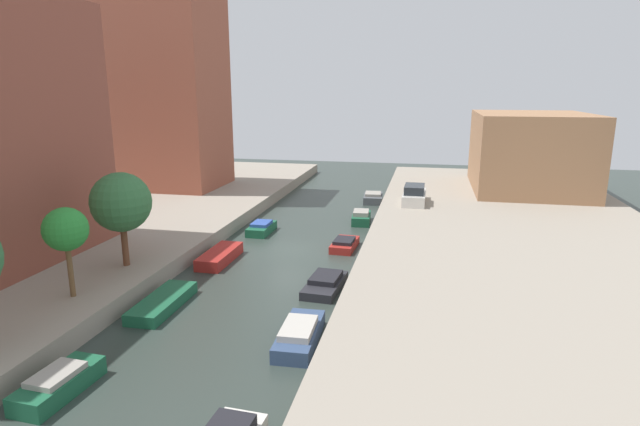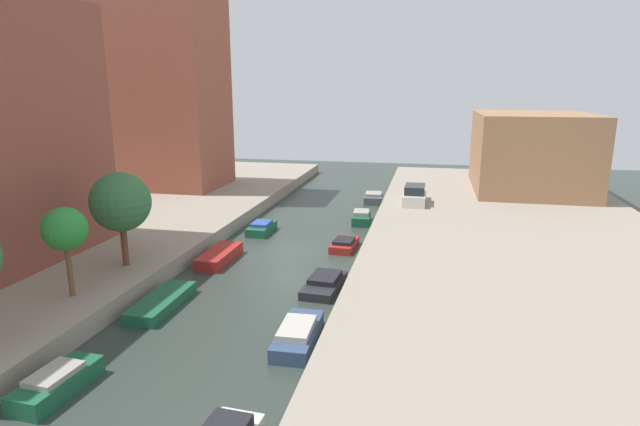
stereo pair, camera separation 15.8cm
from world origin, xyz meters
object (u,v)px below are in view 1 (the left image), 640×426
(moored_boat_left_1, at_px, (163,302))
(moored_boat_right_3, at_px, (345,244))
(low_block_right, at_px, (530,152))
(parked_car, at_px, (414,195))
(apartment_tower_far, at_px, (165,83))
(moored_boat_left_2, at_px, (220,256))
(moored_boat_right_4, at_px, (361,217))
(moored_boat_left_0, at_px, (59,384))
(street_tree_1, at_px, (66,230))
(street_tree_2, at_px, (121,202))
(moored_boat_right_5, at_px, (373,198))
(moored_boat_right_1, at_px, (299,334))
(moored_boat_left_3, at_px, (261,228))
(moored_boat_right_2, at_px, (325,283))

(moored_boat_left_1, bearing_deg, moored_boat_right_3, 57.65)
(low_block_right, bearing_deg, parked_car, -141.07)
(apartment_tower_far, relative_size, low_block_right, 1.48)
(moored_boat_left_2, relative_size, moored_boat_right_4, 1.33)
(moored_boat_left_0, bearing_deg, moored_boat_right_3, 69.29)
(apartment_tower_far, height_order, street_tree_1, apartment_tower_far)
(street_tree_2, bearing_deg, moored_boat_right_3, 38.52)
(apartment_tower_far, distance_m, moored_boat_right_5, 22.43)
(parked_car, relative_size, moored_boat_right_4, 1.48)
(moored_boat_left_2, bearing_deg, parked_car, 52.80)
(moored_boat_right_1, bearing_deg, moored_boat_left_1, 164.39)
(moored_boat_right_5, bearing_deg, moored_boat_right_3, -91.09)
(moored_boat_left_2, bearing_deg, apartment_tower_far, 124.82)
(moored_boat_left_0, xyz_separation_m, moored_boat_right_5, (7.34, 33.54, -0.00))
(low_block_right, xyz_separation_m, moored_boat_left_3, (-21.08, -16.46, -4.22))
(low_block_right, height_order, moored_boat_right_1, low_block_right)
(apartment_tower_far, xyz_separation_m, moored_boat_left_2, (12.43, -17.87, -10.48))
(moored_boat_left_2, bearing_deg, moored_boat_left_1, -90.12)
(apartment_tower_far, xyz_separation_m, street_tree_2, (8.85, -22.21, -6.31))
(moored_boat_right_2, bearing_deg, moored_boat_right_3, 91.04)
(moored_boat_left_1, height_order, moored_boat_left_3, moored_boat_left_3)
(moored_boat_left_1, height_order, moored_boat_left_2, moored_boat_left_2)
(street_tree_2, xyz_separation_m, moored_boat_right_2, (10.82, 1.29, -4.20))
(parked_car, height_order, moored_boat_left_1, parked_car)
(moored_boat_left_0, relative_size, moored_boat_right_3, 1.06)
(street_tree_1, distance_m, moored_boat_left_1, 5.56)
(moored_boat_left_0, distance_m, moored_boat_left_2, 14.50)
(moored_boat_left_3, distance_m, moored_boat_right_2, 11.88)
(moored_boat_right_2, xyz_separation_m, moored_boat_right_4, (0.07, 14.20, 0.13))
(street_tree_2, bearing_deg, apartment_tower_far, 111.73)
(street_tree_1, xyz_separation_m, moored_boat_left_0, (3.63, -5.74, -3.80))
(street_tree_1, distance_m, parked_car, 28.02)
(low_block_right, xyz_separation_m, moored_boat_left_2, (-21.57, -23.17, -4.23))
(street_tree_1, relative_size, moored_boat_right_5, 1.23)
(moored_boat_right_2, bearing_deg, moored_boat_left_2, 157.15)
(parked_car, bearing_deg, moored_boat_left_3, -142.96)
(apartment_tower_far, xyz_separation_m, moored_boat_left_3, (12.92, -11.16, -10.46))
(street_tree_2, height_order, moored_boat_left_1, street_tree_2)
(low_block_right, bearing_deg, moored_boat_right_4, -139.85)
(apartment_tower_far, distance_m, moored_boat_left_2, 24.16)
(moored_boat_left_0, xyz_separation_m, moored_boat_right_1, (7.32, 5.36, -0.01))
(moored_boat_right_4, bearing_deg, moored_boat_right_3, -91.62)
(low_block_right, bearing_deg, apartment_tower_far, -171.14)
(moored_boat_right_2, relative_size, moored_boat_right_4, 1.20)
(street_tree_2, distance_m, moored_boat_right_2, 11.68)
(moored_boat_left_2, relative_size, moored_boat_right_2, 1.11)
(street_tree_2, height_order, moored_boat_right_4, street_tree_2)
(apartment_tower_far, bearing_deg, moored_boat_right_1, -53.76)
(moored_boat_right_3, bearing_deg, moored_boat_left_3, 159.02)
(moored_boat_right_3, bearing_deg, parked_car, 68.69)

